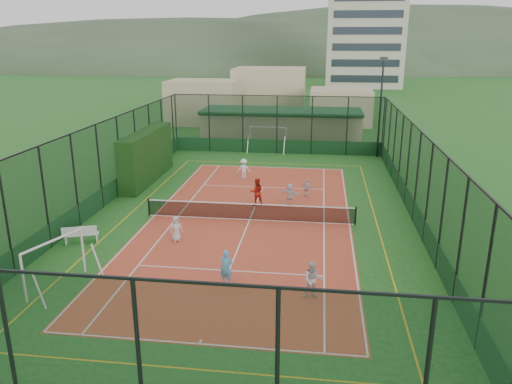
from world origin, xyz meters
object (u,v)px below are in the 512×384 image
child_far_right (307,188)px  coach (257,192)px  white_bench (81,234)px  child_far_back (290,194)px  clubhouse (281,126)px  futsal_goal_far (268,139)px  child_far_left (244,169)px  child_near_right (313,280)px  child_near_mid (226,268)px  apartment_tower (366,10)px  floodlight_ne (380,108)px  child_near_left (176,229)px  futsal_goal_near (55,264)px

child_far_right → coach: 3.60m
white_bench → child_far_back: size_ratio=1.23×
clubhouse → futsal_goal_far: bearing=-101.0°
futsal_goal_far → child_far_left: futsal_goal_far is taller
white_bench → child_near_right: size_ratio=1.09×
child_near_mid → child_far_left: bearing=104.1°
futsal_goal_far → child_far_right: bearing=-68.2°
apartment_tower → coach: bearing=-98.5°
child_far_right → floodlight_ne: bearing=-84.6°
floodlight_ne → white_bench: floodlight_ne is taller
child_near_left → child_far_left: bearing=50.8°
child_near_left → child_far_right: bearing=21.0°
child_near_left → white_bench: bearing=158.7°
futsal_goal_far → child_near_right: 26.29m
apartment_tower → child_near_mid: size_ratio=19.95×
futsal_goal_far → child_far_right: size_ratio=2.91×
futsal_goal_far → child_far_back: futsal_goal_far is taller
floodlight_ne → clubhouse: bearing=147.9°
floodlight_ne → child_near_mid: floodlight_ne is taller
child_near_mid → floodlight_ne: bearing=78.7°
apartment_tower → futsal_goal_far: bearing=-101.3°
apartment_tower → child_far_back: size_ratio=22.27×
floodlight_ne → child_far_back: floodlight_ne is taller
child_far_right → child_near_right: bearing=123.2°
futsal_goal_far → coach: size_ratio=2.00×
apartment_tower → white_bench: apartment_tower is taller
child_far_back → child_near_right: bearing=117.0°
clubhouse → child_near_left: 25.63m
futsal_goal_near → child_near_mid: (6.85, 0.96, -0.23)m
apartment_tower → child_far_right: apartment_tower is taller
white_bench → child_near_left: 4.68m
floodlight_ne → coach: 16.73m
child_near_right → coach: (-3.58, 10.89, 0.08)m
floodlight_ne → futsal_goal_far: 9.98m
futsal_goal_near → child_near_right: bearing=-67.8°
floodlight_ne → apartment_tower: size_ratio=0.28×
child_near_left → coach: (3.27, 6.01, 0.20)m
child_near_mid → coach: size_ratio=0.90×
apartment_tower → coach: apartment_tower is taller
apartment_tower → child_near_mid: apartment_tower is taller
clubhouse → futsal_goal_far: size_ratio=4.52×
coach → floodlight_ne: bearing=-134.1°
apartment_tower → child_far_left: size_ratio=20.46×
futsal_goal_near → child_near_mid: futsal_goal_near is taller
floodlight_ne → child_near_left: 23.49m
child_near_left → child_far_left: 11.85m
futsal_goal_near → floodlight_ne: bearing=-11.0°
floodlight_ne → coach: (-8.53, -14.01, -3.28)m
floodlight_ne → futsal_goal_near: (-15.31, -25.24, -3.13)m
child_near_mid → child_near_right: 3.57m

